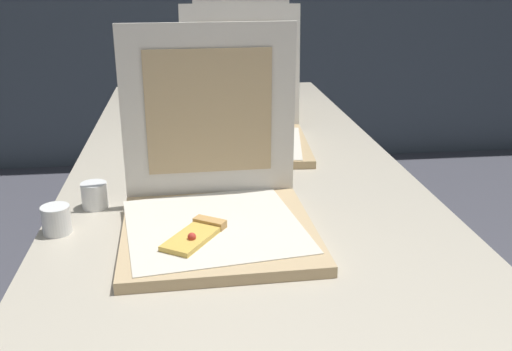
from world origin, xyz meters
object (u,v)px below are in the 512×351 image
pizza_box_front (216,203)px  pizza_box_back (242,92)px  cup_white_near_left (56,220)px  cup_white_near_center (95,195)px  cup_white_far (156,127)px  pizza_box_middle (243,126)px  table (240,190)px

pizza_box_front → pizza_box_back: (0.16, 1.07, -0.00)m
pizza_box_back → cup_white_near_left: size_ratio=7.97×
cup_white_near_center → cup_white_near_left: bearing=-115.0°
cup_white_near_left → cup_white_far: bearing=76.4°
pizza_box_middle → pizza_box_front: bearing=-96.9°
pizza_box_middle → cup_white_near_center: pizza_box_middle is taller
cup_white_far → pizza_box_back: bearing=49.2°
pizza_box_middle → cup_white_near_center: size_ratio=7.83×
table → pizza_box_back: size_ratio=5.18×
pizza_box_front → pizza_box_middle: bearing=77.5°
table → cup_white_far: size_ratio=41.30×
pizza_box_middle → cup_white_far: pizza_box_middle is taller
table → pizza_box_middle: size_ratio=5.27×
pizza_box_front → cup_white_near_left: 0.32m
cup_white_near_left → cup_white_far: size_ratio=1.00×
table → pizza_box_front: pizza_box_front is taller
table → cup_white_near_left: cup_white_near_left is taller
pizza_box_front → cup_white_near_center: bearing=149.7°
pizza_box_front → pizza_box_back: pizza_box_front is taller
pizza_box_back → cup_white_far: 0.47m
pizza_box_front → pizza_box_middle: pizza_box_front is taller
pizza_box_back → cup_white_far: bearing=-125.4°
pizza_box_middle → cup_white_far: bearing=158.1°
pizza_box_middle → cup_white_near_left: size_ratio=7.83×
pizza_box_back → pizza_box_front: bearing=-92.9°
pizza_box_front → cup_white_near_center: pizza_box_front is taller
pizza_box_front → cup_white_far: pizza_box_front is taller
table → cup_white_far: (-0.23, 0.39, 0.07)m
cup_white_near_left → cup_white_near_center: (0.06, 0.12, 0.00)m
pizza_box_front → cup_white_far: (-0.15, 0.71, -0.03)m
table → cup_white_near_left: (-0.40, -0.30, 0.07)m
pizza_box_back → cup_white_far: size_ratio=7.97×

